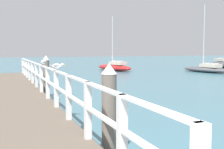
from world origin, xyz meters
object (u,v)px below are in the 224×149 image
object	(u,v)px
seagull_background	(43,62)
boat_0	(206,69)
dock_piling_far	(46,76)
dock_piling_near	(109,111)
seagull_foreground	(57,66)
boat_4	(114,67)

from	to	relation	value
seagull_background	boat_0	world-z (taller)	boat_0
dock_piling_far	dock_piling_near	bearing A→B (deg)	-90.00
dock_piling_near	seagull_background	bearing A→B (deg)	93.71
dock_piling_near	seagull_background	world-z (taller)	dock_piling_near
dock_piling_near	dock_piling_far	distance (m)	7.58
seagull_foreground	seagull_background	bearing A→B (deg)	-143.36
dock_piling_near	dock_piling_far	xyz separation A→B (m)	(0.00, 7.58, 0.00)
dock_piling_far	boat_4	distance (m)	15.74
seagull_foreground	boat_0	distance (m)	20.68
dock_piling_near	boat_4	size ratio (longest dim) A/B	0.34
seagull_background	boat_4	xyz separation A→B (m)	(9.02, 14.92, -1.24)
seagull_background	dock_piling_far	bearing A→B (deg)	107.83
seagull_background	boat_4	world-z (taller)	boat_4
dock_piling_near	boat_4	distance (m)	22.46
seagull_foreground	boat_0	bearing A→B (deg)	164.91
seagull_foreground	boat_0	world-z (taller)	boat_0
dock_piling_near	boat_0	distance (m)	22.44
dock_piling_far	seagull_background	xyz separation A→B (m)	(-0.38, -1.78, 0.69)
dock_piling_far	seagull_foreground	world-z (taller)	dock_piling_far
dock_piling_near	boat_0	xyz separation A→B (m)	(15.82, 15.90, -0.60)
dock_piling_far	seagull_background	bearing A→B (deg)	-101.95
dock_piling_far	boat_4	xyz separation A→B (m)	(8.65, 13.15, -0.54)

